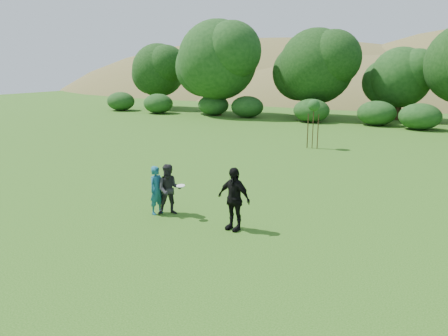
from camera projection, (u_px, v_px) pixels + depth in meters
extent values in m
plane|color=#19470C|center=(180.00, 223.00, 13.41)|extent=(120.00, 120.00, 0.00)
imported|color=#195972|center=(157.00, 190.00, 14.07)|extent=(0.48, 0.64, 1.58)
imported|color=#232325|center=(169.00, 190.00, 14.00)|extent=(1.02, 0.98, 1.66)
imported|color=black|center=(234.00, 199.00, 12.66)|extent=(1.17, 0.65, 1.88)
cylinder|color=white|center=(181.00, 186.00, 13.56)|extent=(0.27, 0.27, 0.05)
cylinder|color=#3D2918|center=(313.00, 127.00, 25.21)|extent=(0.05, 0.05, 2.50)
sphere|color=#1F4E1C|center=(314.00, 105.00, 24.93)|extent=(0.70, 0.70, 0.70)
cylinder|color=#382616|center=(308.00, 131.00, 25.40)|extent=(0.06, 0.06, 2.00)
cylinder|color=#3E2A18|center=(318.00, 132.00, 25.14)|extent=(0.06, 0.06, 2.00)
ellipsoid|color=olive|center=(265.00, 151.00, 87.92)|extent=(110.00, 70.00, 44.00)
ellipsoid|color=olive|center=(357.00, 148.00, 67.63)|extent=(80.00, 50.00, 28.00)
cylinder|color=#3A2616|center=(159.00, 97.00, 48.87)|extent=(0.65, 0.65, 2.62)
sphere|color=#194214|center=(158.00, 70.00, 48.21)|extent=(5.80, 5.80, 5.80)
cylinder|color=#3A2616|center=(218.00, 99.00, 42.22)|extent=(0.73, 0.73, 3.15)
sphere|color=#194214|center=(218.00, 60.00, 41.38)|extent=(7.54, 7.54, 7.54)
cylinder|color=#3A2616|center=(314.00, 103.00, 39.99)|extent=(0.68, 0.68, 2.80)
sphere|color=#194214|center=(316.00, 66.00, 39.25)|extent=(6.73, 6.73, 6.73)
cylinder|color=#3A2616|center=(398.00, 107.00, 38.67)|extent=(0.60, 0.60, 2.27)
sphere|color=#194214|center=(401.00, 77.00, 38.08)|extent=(5.22, 5.22, 5.22)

